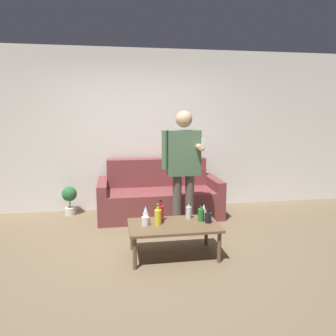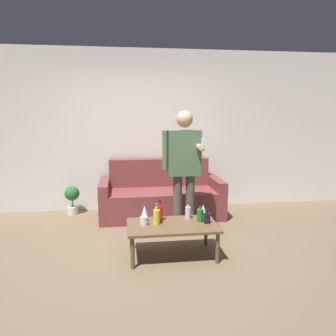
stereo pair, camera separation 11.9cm
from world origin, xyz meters
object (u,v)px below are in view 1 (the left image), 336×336
bottle_orange (158,216)px  coffee_table (174,227)px  couch (159,196)px  person_standing_front (183,163)px

bottle_orange → coffee_table: bearing=-6.4°
couch → person_standing_front: bearing=-75.6°
couch → person_standing_front: 1.10m
bottle_orange → person_standing_front: size_ratio=0.14×
couch → coffee_table: (-0.05, -1.59, 0.03)m
person_standing_front → coffee_table: bearing=-109.9°
coffee_table → person_standing_front: bearing=70.1°
couch → coffee_table: bearing=-91.7°
coffee_table → person_standing_front: person_standing_front is taller
coffee_table → bottle_orange: (-0.18, 0.02, 0.13)m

